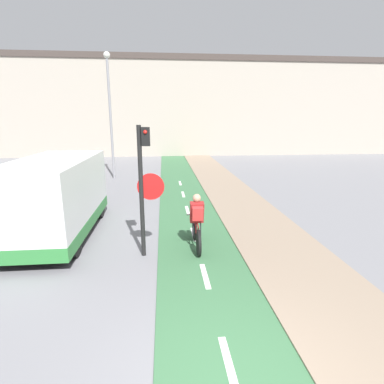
{
  "coord_description": "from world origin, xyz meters",
  "views": [
    {
      "loc": [
        -0.87,
        -3.02,
        3.45
      ],
      "look_at": [
        0.0,
        6.12,
        1.2
      ],
      "focal_mm": 28.0,
      "sensor_mm": 36.0,
      "label": 1
    }
  ],
  "objects_px": {
    "street_lamp_far": "(110,104)",
    "traffic_light_pole": "(144,178)",
    "cyclist_near": "(197,223)",
    "van": "(56,199)"
  },
  "relations": [
    {
      "from": "street_lamp_far",
      "to": "van",
      "type": "height_order",
      "value": "street_lamp_far"
    },
    {
      "from": "street_lamp_far",
      "to": "traffic_light_pole",
      "type": "bearing_deg",
      "value": -76.9
    },
    {
      "from": "cyclist_near",
      "to": "van",
      "type": "distance_m",
      "value": 4.3
    },
    {
      "from": "traffic_light_pole",
      "to": "cyclist_near",
      "type": "xyz_separation_m",
      "value": [
        1.33,
        0.33,
        -1.32
      ]
    },
    {
      "from": "cyclist_near",
      "to": "van",
      "type": "relative_size",
      "value": 0.36
    },
    {
      "from": "traffic_light_pole",
      "to": "cyclist_near",
      "type": "relative_size",
      "value": 1.89
    },
    {
      "from": "cyclist_near",
      "to": "traffic_light_pole",
      "type": "bearing_deg",
      "value": -166.29
    },
    {
      "from": "traffic_light_pole",
      "to": "van",
      "type": "relative_size",
      "value": 0.68
    },
    {
      "from": "street_lamp_far",
      "to": "cyclist_near",
      "type": "relative_size",
      "value": 3.99
    },
    {
      "from": "street_lamp_far",
      "to": "cyclist_near",
      "type": "height_order",
      "value": "street_lamp_far"
    }
  ]
}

